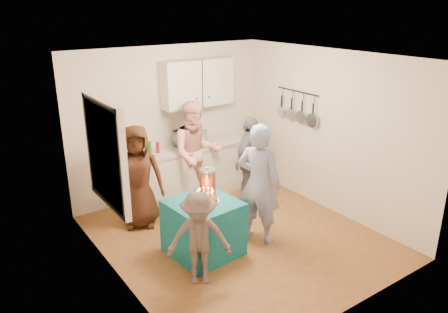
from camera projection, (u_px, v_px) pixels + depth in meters
floor at (238, 237)px, 6.41m from camera, size 4.00×4.00×0.00m
ceiling at (240, 57)px, 5.54m from camera, size 4.00×4.00×0.00m
back_wall at (169, 122)px, 7.52m from camera, size 3.60×3.60×0.00m
left_wall at (113, 183)px, 5.00m from camera, size 4.00×4.00×0.00m
right_wall at (329, 132)px, 6.95m from camera, size 4.00×4.00×0.00m
window_night at (104, 154)px, 5.17m from camera, size 0.04×1.00×1.20m
counter at (189, 172)px, 7.69m from camera, size 2.20×0.58×0.86m
countertop at (189, 147)px, 7.54m from camera, size 2.24×0.62×0.05m
upper_cabinet at (198, 83)px, 7.46m from camera, size 1.30×0.30×0.80m
pot_rack at (296, 106)px, 7.35m from camera, size 0.12×1.00×0.60m
microwave at (190, 138)px, 7.50m from camera, size 0.54×0.39×0.28m
party_table at (203, 228)px, 5.89m from camera, size 0.92×0.92×0.76m
donut_cake at (206, 195)px, 5.75m from camera, size 0.38×0.38×0.18m
punch_jar at (208, 182)px, 5.97m from camera, size 0.22×0.22×0.34m
man_birthday at (259, 184)px, 6.07m from camera, size 0.67×0.76×1.74m
woman_back_left at (138, 177)px, 6.51m from camera, size 0.92×0.80×1.59m
woman_back_center at (196, 153)px, 7.25m from camera, size 1.02×0.89×1.77m
woman_back_right at (249, 160)px, 7.35m from camera, size 0.94×0.70×1.48m
child_near_left at (199, 239)px, 5.19m from camera, size 0.89×0.78×1.19m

